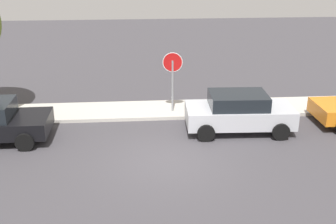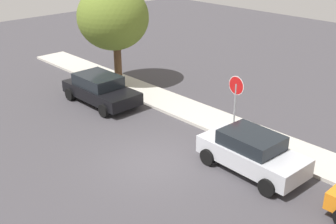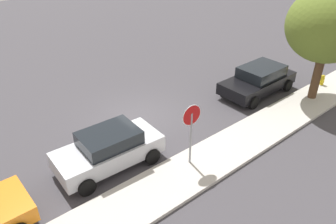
{
  "view_description": "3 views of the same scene",
  "coord_description": "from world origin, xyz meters",
  "px_view_note": "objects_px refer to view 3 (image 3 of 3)",
  "views": [
    {
      "loc": [
        -0.91,
        -12.29,
        6.46
      ],
      "look_at": [
        0.11,
        0.72,
        1.41
      ],
      "focal_mm": 45.0,
      "sensor_mm": 36.0,
      "label": 1
    },
    {
      "loc": [
        10.54,
        -9.21,
        8.17
      ],
      "look_at": [
        -0.78,
        1.47,
        1.4
      ],
      "focal_mm": 45.0,
      "sensor_mm": 36.0,
      "label": 2
    },
    {
      "loc": [
        7.39,
        11.06,
        8.21
      ],
      "look_at": [
        -0.54,
        1.47,
        0.73
      ],
      "focal_mm": 35.0,
      "sensor_mm": 36.0,
      "label": 3
    }
  ],
  "objects_px": {
    "parked_car_silver": "(109,149)",
    "street_tree_near_corner": "(328,25)",
    "fire_hydrant": "(322,81)",
    "parked_car_black": "(258,80)",
    "stop_sign": "(191,125)"
  },
  "relations": [
    {
      "from": "parked_car_silver",
      "to": "parked_car_black",
      "type": "distance_m",
      "value": 9.23
    },
    {
      "from": "fire_hydrant",
      "to": "street_tree_near_corner",
      "type": "bearing_deg",
      "value": 10.61
    },
    {
      "from": "parked_car_black",
      "to": "fire_hydrant",
      "type": "relative_size",
      "value": 6.14
    },
    {
      "from": "stop_sign",
      "to": "street_tree_near_corner",
      "type": "distance_m",
      "value": 8.73
    },
    {
      "from": "parked_car_silver",
      "to": "parked_car_black",
      "type": "bearing_deg",
      "value": -178.91
    },
    {
      "from": "parked_car_black",
      "to": "fire_hydrant",
      "type": "distance_m",
      "value": 3.81
    },
    {
      "from": "parked_car_silver",
      "to": "stop_sign",
      "type": "bearing_deg",
      "value": 140.53
    },
    {
      "from": "parked_car_silver",
      "to": "street_tree_near_corner",
      "type": "relative_size",
      "value": 0.72
    },
    {
      "from": "stop_sign",
      "to": "parked_car_black",
      "type": "height_order",
      "value": "stop_sign"
    },
    {
      "from": "parked_car_silver",
      "to": "fire_hydrant",
      "type": "height_order",
      "value": "parked_car_silver"
    },
    {
      "from": "parked_car_black",
      "to": "fire_hydrant",
      "type": "bearing_deg",
      "value": 150.52
    },
    {
      "from": "street_tree_near_corner",
      "to": "parked_car_silver",
      "type": "bearing_deg",
      "value": -10.51
    },
    {
      "from": "street_tree_near_corner",
      "to": "fire_hydrant",
      "type": "height_order",
      "value": "street_tree_near_corner"
    },
    {
      "from": "stop_sign",
      "to": "street_tree_near_corner",
      "type": "bearing_deg",
      "value": 179.42
    },
    {
      "from": "stop_sign",
      "to": "parked_car_silver",
      "type": "bearing_deg",
      "value": -39.47
    }
  ]
}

